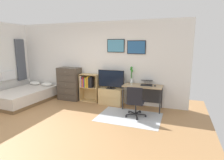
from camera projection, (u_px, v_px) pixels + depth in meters
ground_plane at (53, 128)px, 4.34m from camera, size 7.20×7.20×0.00m
wall_back_with_posters at (96, 62)px, 6.31m from camera, size 6.12×0.09×2.70m
area_rug at (129, 117)px, 5.02m from camera, size 1.70×1.20×0.01m
bed at (25, 96)px, 6.29m from camera, size 1.35×2.08×0.57m
dresser at (69, 84)px, 6.53m from camera, size 0.80×0.46×1.16m
bookshelf at (88, 85)px, 6.33m from camera, size 0.66×0.30×0.96m
tv_stand at (111, 96)px, 6.06m from camera, size 0.78×0.41×0.54m
television at (111, 79)px, 5.93m from camera, size 0.88×0.16×0.61m
desk at (143, 89)px, 5.63m from camera, size 1.17×0.57×0.74m
office_chair at (135, 101)px, 4.92m from camera, size 0.56×0.58×0.86m
laptop at (147, 83)px, 5.58m from camera, size 0.40×0.42×0.16m
computer_mouse at (155, 86)px, 5.40m from camera, size 0.06×0.10×0.03m
bamboo_vase at (132, 75)px, 5.80m from camera, size 0.10×0.11×0.53m
wine_glass at (132, 81)px, 5.55m from camera, size 0.07×0.07×0.18m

